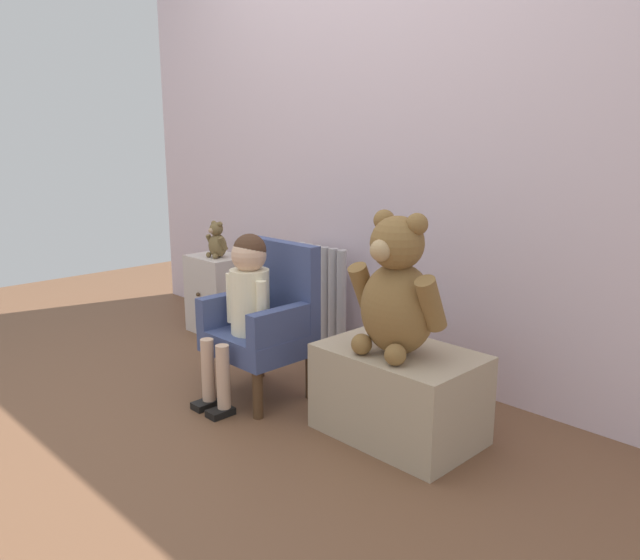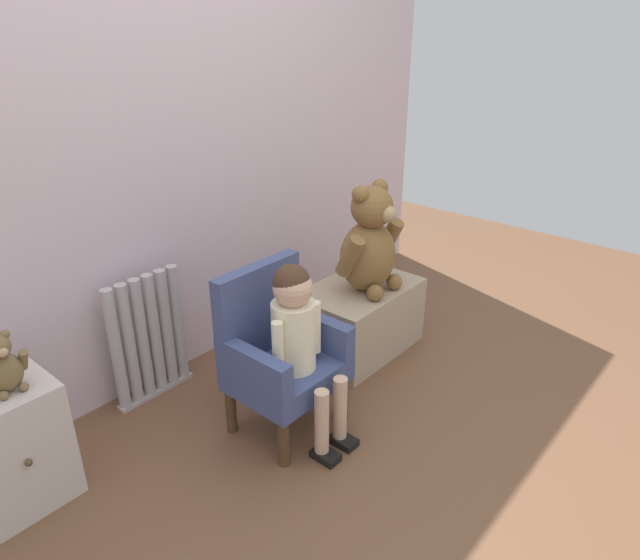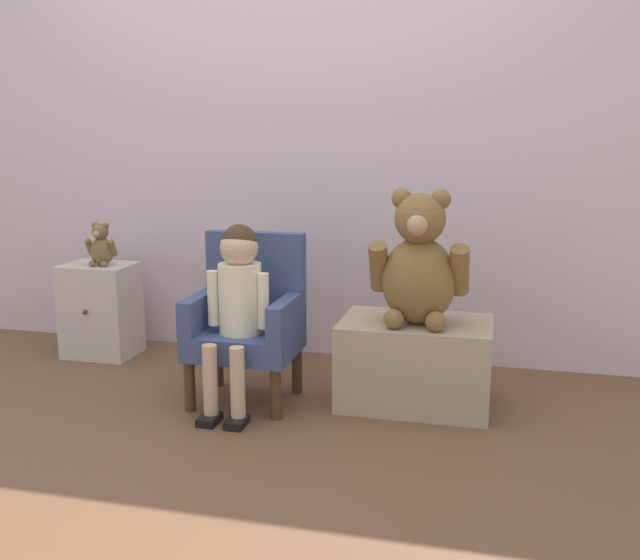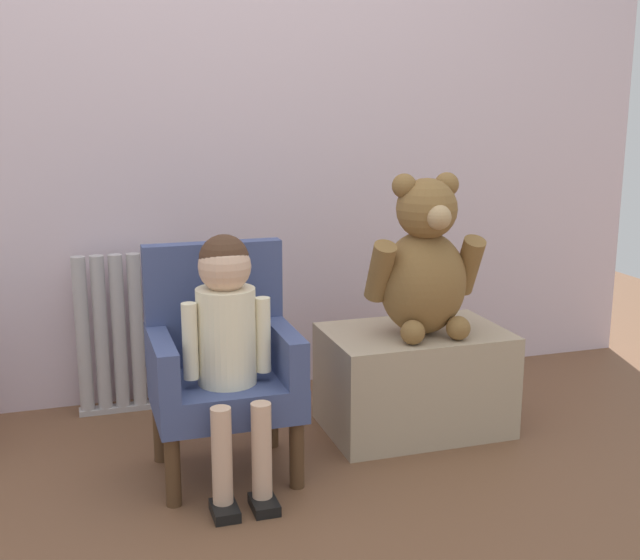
# 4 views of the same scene
# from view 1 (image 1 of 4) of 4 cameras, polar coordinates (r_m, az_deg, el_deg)

# --- Properties ---
(ground_plane) EXTENTS (6.00, 6.00, 0.00)m
(ground_plane) POSITION_cam_1_polar(r_m,az_deg,el_deg) (2.61, -14.28, -13.18)
(ground_plane) COLOR brown
(back_wall) EXTENTS (3.80, 0.05, 2.40)m
(back_wall) POSITION_cam_1_polar(r_m,az_deg,el_deg) (3.14, 4.78, 14.13)
(back_wall) COLOR silver
(back_wall) RESTS_ON ground_plane
(radiator) EXTENTS (0.37, 0.05, 0.58)m
(radiator) POSITION_cam_1_polar(r_m,az_deg,el_deg) (3.32, 0.04, -1.85)
(radiator) COLOR #B3AEAF
(radiator) RESTS_ON ground_plane
(small_dresser) EXTENTS (0.33, 0.28, 0.46)m
(small_dresser) POSITION_cam_1_polar(r_m,az_deg,el_deg) (3.72, -9.27, -1.28)
(small_dresser) COLOR beige
(small_dresser) RESTS_ON ground_plane
(child_armchair) EXTENTS (0.42, 0.36, 0.68)m
(child_armchair) POSITION_cam_1_polar(r_m,az_deg,el_deg) (2.77, -5.01, -3.72)
(child_armchair) COLOR #3F4C7B
(child_armchair) RESTS_ON ground_plane
(child_figure) EXTENTS (0.25, 0.35, 0.74)m
(child_figure) POSITION_cam_1_polar(r_m,az_deg,el_deg) (2.67, -6.88, -1.26)
(child_figure) COLOR #F2E7C1
(child_figure) RESTS_ON ground_plane
(low_bench) EXTENTS (0.60, 0.40, 0.35)m
(low_bench) POSITION_cam_1_polar(r_m,az_deg,el_deg) (2.45, 7.22, -10.23)
(low_bench) COLOR tan
(low_bench) RESTS_ON ground_plane
(large_teddy_bear) EXTENTS (0.39, 0.27, 0.53)m
(large_teddy_bear) POSITION_cam_1_polar(r_m,az_deg,el_deg) (2.28, 7.04, -1.16)
(large_teddy_bear) COLOR brown
(large_teddy_bear) RESTS_ON low_bench
(small_teddy_bear) EXTENTS (0.15, 0.11, 0.21)m
(small_teddy_bear) POSITION_cam_1_polar(r_m,az_deg,el_deg) (3.62, -9.40, 3.49)
(small_teddy_bear) COLOR brown
(small_teddy_bear) RESTS_ON small_dresser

